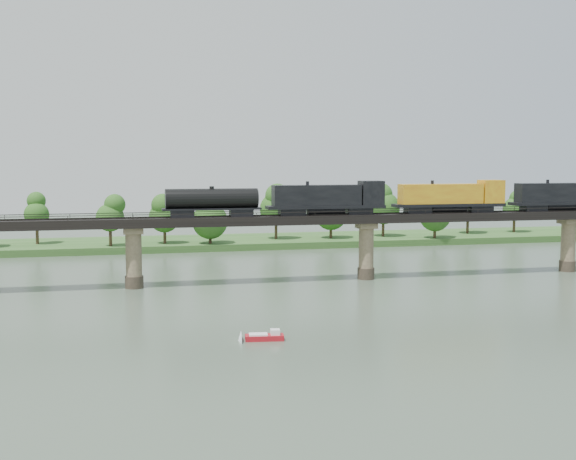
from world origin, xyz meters
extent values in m
plane|color=#384839|center=(0.00, 0.00, 0.00)|extent=(400.00, 400.00, 0.00)
cube|color=#2B5120|center=(0.00, 85.00, 0.80)|extent=(300.00, 24.00, 1.60)
cylinder|color=#473A2D|center=(-40.00, 30.00, 1.00)|extent=(3.00, 3.00, 2.00)
cylinder|color=#8F7E5D|center=(-40.00, 30.00, 5.50)|extent=(2.60, 2.60, 9.00)
cube|color=#8F7E5D|center=(-40.00, 30.00, 9.50)|extent=(3.20, 3.20, 1.00)
cylinder|color=#473A2D|center=(0.00, 30.00, 1.00)|extent=(3.00, 3.00, 2.00)
cylinder|color=#8F7E5D|center=(0.00, 30.00, 5.50)|extent=(2.60, 2.60, 9.00)
cube|color=#8F7E5D|center=(0.00, 30.00, 9.50)|extent=(3.20, 3.20, 1.00)
cylinder|color=#473A2D|center=(40.00, 30.00, 1.00)|extent=(3.00, 3.00, 2.00)
cylinder|color=#8F7E5D|center=(40.00, 30.00, 5.50)|extent=(2.60, 2.60, 9.00)
cube|color=#8F7E5D|center=(40.00, 30.00, 9.50)|extent=(3.20, 3.20, 1.00)
cube|color=black|center=(0.00, 30.00, 10.75)|extent=(220.00, 5.00, 1.50)
cube|color=black|center=(0.00, 29.25, 11.58)|extent=(220.00, 0.12, 0.16)
cube|color=black|center=(0.00, 30.75, 11.58)|extent=(220.00, 0.12, 0.16)
cube|color=black|center=(0.00, 27.60, 12.20)|extent=(220.00, 0.10, 0.10)
cube|color=black|center=(0.00, 32.40, 12.20)|extent=(220.00, 0.10, 0.10)
cube|color=black|center=(0.00, 27.60, 11.85)|extent=(0.08, 0.08, 0.70)
cube|color=black|center=(0.00, 32.40, 11.85)|extent=(0.08, 0.08, 0.70)
cylinder|color=#382619|center=(-60.94, 84.18, 3.46)|extent=(0.70, 0.70, 3.71)
sphere|color=#1E4A15|center=(-60.94, 84.18, 8.41)|extent=(5.67, 5.67, 5.67)
sphere|color=#1E4A15|center=(-60.94, 84.18, 11.50)|extent=(4.25, 4.25, 4.25)
cylinder|color=#382619|center=(-44.43, 76.31, 3.35)|extent=(0.70, 0.70, 3.51)
sphere|color=#1E4A15|center=(-44.43, 76.31, 8.03)|extent=(6.31, 6.31, 6.31)
sphere|color=#1E4A15|center=(-44.43, 76.31, 10.96)|extent=(4.73, 4.73, 4.73)
cylinder|color=#382619|center=(-32.24, 78.84, 3.27)|extent=(0.70, 0.70, 3.34)
sphere|color=#1E4A15|center=(-32.24, 78.84, 7.73)|extent=(7.18, 7.18, 7.18)
sphere|color=#1E4A15|center=(-32.24, 78.84, 10.52)|extent=(5.39, 5.39, 5.39)
cylinder|color=#382619|center=(-22.01, 76.15, 3.01)|extent=(0.70, 0.70, 2.83)
sphere|color=#1E4A15|center=(-22.01, 76.15, 6.78)|extent=(8.26, 8.26, 8.26)
sphere|color=#1E4A15|center=(-22.01, 76.15, 9.14)|extent=(6.19, 6.19, 6.19)
cylinder|color=#382619|center=(-5.04, 82.68, 3.58)|extent=(0.70, 0.70, 3.96)
sphere|color=#1E4A15|center=(-5.04, 82.68, 8.87)|extent=(8.07, 8.07, 8.07)
sphere|color=#1E4A15|center=(-5.04, 82.68, 12.17)|extent=(6.05, 6.05, 6.05)
cylinder|color=#382619|center=(8.52, 81.14, 3.23)|extent=(0.70, 0.70, 3.27)
sphere|color=#1E4A15|center=(8.52, 81.14, 7.59)|extent=(8.03, 8.03, 8.03)
sphere|color=#1E4A15|center=(8.52, 81.14, 10.31)|extent=(6.02, 6.02, 6.02)
cylinder|color=#382619|center=(22.65, 82.31, 3.56)|extent=(0.70, 0.70, 3.92)
sphere|color=#1E4A15|center=(22.65, 82.31, 8.79)|extent=(8.29, 8.29, 8.29)
sphere|color=#1E4A15|center=(22.65, 82.31, 12.05)|extent=(6.21, 6.21, 6.21)
cylinder|color=#382619|center=(33.59, 75.35, 3.11)|extent=(0.70, 0.70, 3.02)
sphere|color=#1E4A15|center=(33.59, 75.35, 7.15)|extent=(7.74, 7.74, 7.74)
sphere|color=#1E4A15|center=(33.59, 75.35, 9.67)|extent=(5.80, 5.80, 5.80)
cylinder|color=#382619|center=(46.81, 84.03, 3.50)|extent=(0.70, 0.70, 3.80)
sphere|color=#1E4A15|center=(46.81, 84.03, 8.56)|extent=(7.47, 7.47, 7.47)
sphere|color=#1E4A15|center=(46.81, 84.03, 11.73)|extent=(5.60, 5.60, 5.60)
cylinder|color=#382619|center=(60.48, 84.26, 3.29)|extent=(0.70, 0.70, 3.38)
sphere|color=#1E4A15|center=(60.48, 84.26, 7.80)|extent=(6.23, 6.23, 6.23)
sphere|color=#1E4A15|center=(60.48, 84.26, 10.62)|extent=(4.67, 4.67, 4.67)
cylinder|color=#382619|center=(74.35, 78.39, 2.99)|extent=(0.70, 0.70, 2.77)
sphere|color=#1E4A15|center=(74.35, 78.39, 6.68)|extent=(7.04, 7.04, 7.04)
sphere|color=#1E4A15|center=(74.35, 78.39, 8.99)|extent=(5.28, 5.28, 5.28)
cube|color=black|center=(32.52, 30.00, 12.10)|extent=(4.38, 2.63, 1.20)
cube|color=black|center=(38.53, 30.00, 12.87)|extent=(20.78, 3.28, 0.55)
cube|color=black|center=(36.89, 30.00, 14.89)|extent=(15.32, 2.95, 3.50)
cylinder|color=black|center=(38.53, 30.00, 12.27)|extent=(6.56, 1.53, 1.53)
cube|color=black|center=(21.58, 30.00, 12.10)|extent=(4.38, 2.63, 1.20)
cube|color=black|center=(9.54, 30.00, 12.10)|extent=(4.38, 2.63, 1.20)
cube|color=black|center=(15.56, 30.00, 12.87)|extent=(20.78, 3.28, 0.55)
cube|color=gold|center=(13.92, 30.00, 14.89)|extent=(15.32, 2.95, 3.50)
cube|color=gold|center=(23.76, 30.00, 15.22)|extent=(3.94, 3.28, 4.16)
cylinder|color=black|center=(15.56, 30.00, 12.27)|extent=(6.56, 1.53, 1.53)
cube|color=black|center=(-1.40, 30.00, 12.10)|extent=(4.38, 2.63, 1.20)
cube|color=black|center=(-13.43, 30.00, 12.10)|extent=(4.38, 2.63, 1.20)
cube|color=black|center=(-7.41, 30.00, 12.87)|extent=(20.78, 3.28, 0.55)
cube|color=black|center=(-9.05, 30.00, 14.89)|extent=(15.32, 2.95, 3.50)
cube|color=black|center=(0.79, 30.00, 15.22)|extent=(3.94, 3.28, 4.16)
cylinder|color=black|center=(-7.41, 30.00, 12.27)|extent=(6.56, 1.53, 1.53)
cube|color=black|center=(-22.18, 30.00, 12.10)|extent=(3.83, 2.41, 1.20)
cube|color=black|center=(-32.03, 30.00, 12.10)|extent=(3.83, 2.41, 1.20)
cube|color=black|center=(-27.10, 30.00, 12.81)|extent=(16.41, 2.63, 0.33)
cylinder|color=black|center=(-27.10, 30.00, 14.56)|extent=(15.32, 3.28, 3.28)
cylinder|color=black|center=(-27.10, 30.00, 16.31)|extent=(0.77, 0.77, 0.55)
cube|color=#A5121C|center=(-25.76, -8.46, 0.31)|extent=(4.66, 2.15, 0.63)
cube|color=white|center=(-26.47, -8.37, 0.67)|extent=(2.31, 1.60, 0.22)
cube|color=white|center=(-24.51, -8.61, 0.94)|extent=(1.20, 1.20, 0.63)
camera|label=1|loc=(-41.52, -89.49, 21.03)|focal=45.00mm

